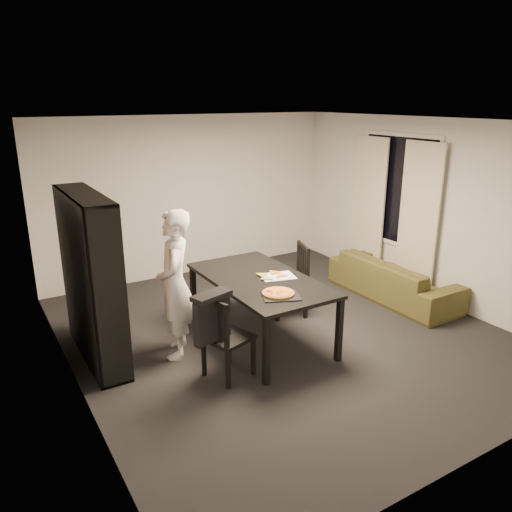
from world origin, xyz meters
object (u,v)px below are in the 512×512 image
sofa (394,279)px  pepperoni_pizza (278,293)px  dining_table (260,284)px  chair_right (295,275)px  baking_tray (281,296)px  bookshelf (91,279)px  chair_left (222,333)px  person (175,285)px

sofa → pepperoni_pizza: bearing=105.2°
dining_table → pepperoni_pizza: size_ratio=5.48×
sofa → chair_right: bearing=79.2°
dining_table → baking_tray: bearing=-99.9°
bookshelf → sofa: bearing=-6.4°
chair_left → sofa: 3.29m
bookshelf → dining_table: bearing=-18.1°
baking_tray → pepperoni_pizza: bearing=98.0°
pepperoni_pizza → sofa: (2.50, 0.68, -0.53)m
sofa → chair_left: bearing=102.1°
person → baking_tray: person is taller
person → baking_tray: bearing=73.8°
pepperoni_pizza → chair_left: bearing=-179.2°
sofa → bookshelf: bearing=83.6°
baking_tray → sofa: (2.50, 0.72, -0.51)m
person → sofa: 3.45m
dining_table → chair_left: chair_left is taller
baking_tray → sofa: 2.65m
dining_table → bookshelf: bearing=161.9°
chair_left → pepperoni_pizza: (0.70, 0.01, 0.29)m
baking_tray → bookshelf: bearing=145.1°
bookshelf → dining_table: 1.93m
chair_right → baking_tray: bearing=-23.9°
dining_table → sofa: (2.39, 0.12, -0.43)m
chair_right → pepperoni_pizza: size_ratio=2.81×
chair_right → pepperoni_pizza: (-0.92, -0.98, 0.26)m
bookshelf → dining_table: (1.82, -0.60, -0.22)m
bookshelf → chair_right: bookshelf is taller
bookshelf → pepperoni_pizza: bookshelf is taller
person → chair_left: bearing=39.3°
person → pepperoni_pizza: person is taller
dining_table → chair_right: size_ratio=1.95×
chair_right → person: size_ratio=0.58×
dining_table → person: person is taller
sofa → baking_tray: bearing=106.1°
dining_table → sofa: size_ratio=0.94×
baking_tray → pepperoni_pizza: (-0.01, 0.04, 0.02)m
chair_left → sofa: chair_left is taller
person → sofa: person is taller
person → pepperoni_pizza: bearing=75.2°
bookshelf → chair_right: size_ratio=1.93×
chair_right → pepperoni_pizza: chair_right is taller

